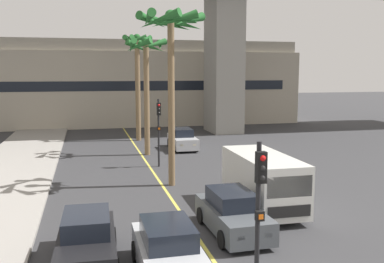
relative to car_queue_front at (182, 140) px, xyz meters
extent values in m
cube|color=#DBCC4C|center=(-3.36, -6.83, -0.72)|extent=(0.14, 56.00, 0.01)
cube|color=gray|center=(5.98, 8.51, 6.23)|extent=(2.80, 4.40, 13.91)
cube|color=#BCB29E|center=(-3.36, 17.50, 3.26)|extent=(39.73, 8.00, 7.97)
cube|color=gray|center=(-3.36, 17.50, 7.85)|extent=(38.93, 7.20, 1.20)
cube|color=black|center=(-3.36, 13.48, 3.66)|extent=(35.76, 0.04, 1.00)
cube|color=#B7BABF|center=(0.00, -0.03, -0.14)|extent=(1.78, 4.13, 0.80)
cube|color=black|center=(0.00, 0.12, 0.54)|extent=(1.44, 2.08, 0.60)
cube|color=#F2EDCC|center=(0.43, -2.05, -0.09)|extent=(0.24, 0.08, 0.14)
cube|color=#F2EDCC|center=(-0.51, -2.03, -0.09)|extent=(0.24, 0.08, 0.14)
cylinder|color=black|center=(0.78, -1.32, -0.40)|extent=(0.23, 0.64, 0.64)
cylinder|color=black|center=(-0.83, -1.29, -0.40)|extent=(0.23, 0.64, 0.64)
cylinder|color=black|center=(0.83, 1.22, -0.40)|extent=(0.23, 0.64, 0.64)
cylinder|color=black|center=(-0.78, 1.26, -0.40)|extent=(0.23, 0.64, 0.64)
cube|color=#4C5156|center=(-2.01, -17.57, -0.14)|extent=(1.80, 4.14, 0.80)
cube|color=black|center=(-2.01, -17.42, 0.54)|extent=(1.44, 2.08, 0.60)
cube|color=#F2EDCC|center=(-1.49, -19.57, -0.09)|extent=(0.24, 0.09, 0.14)
cube|color=#F2EDCC|center=(-2.43, -19.59, -0.09)|extent=(0.24, 0.09, 0.14)
cylinder|color=black|center=(-1.17, -18.82, -0.40)|extent=(0.24, 0.65, 0.64)
cylinder|color=black|center=(-2.79, -18.86, -0.40)|extent=(0.24, 0.65, 0.64)
cylinder|color=black|center=(-1.24, -16.28, -0.40)|extent=(0.24, 0.65, 0.64)
cylinder|color=black|center=(-2.85, -16.32, -0.40)|extent=(0.24, 0.65, 0.64)
cube|color=black|center=(-7.18, -18.99, -0.14)|extent=(1.82, 4.15, 0.80)
cube|color=black|center=(-7.18, -18.84, 0.54)|extent=(1.45, 2.09, 0.60)
cylinder|color=black|center=(-6.34, -17.74, -0.40)|extent=(0.24, 0.65, 0.64)
cylinder|color=black|center=(-7.95, -17.69, -0.40)|extent=(0.24, 0.65, 0.64)
cube|color=#B7BABF|center=(-4.91, -20.40, -0.14)|extent=(1.71, 4.10, 0.80)
cube|color=black|center=(-4.91, -20.25, 0.54)|extent=(1.40, 2.05, 0.60)
cylinder|color=black|center=(-4.10, -19.13, -0.40)|extent=(0.22, 0.64, 0.64)
cylinder|color=black|center=(-5.71, -19.13, -0.40)|extent=(0.22, 0.64, 0.64)
cube|color=silver|center=(0.13, -15.21, 0.59)|extent=(2.05, 5.22, 2.10)
cube|color=black|center=(0.10, -17.77, 0.94)|extent=(1.80, 0.10, 0.80)
cube|color=black|center=(0.10, -17.83, 0.01)|extent=(1.70, 0.08, 0.44)
cylinder|color=black|center=(1.06, -16.78, -0.34)|extent=(0.27, 0.76, 0.76)
cylinder|color=black|center=(-0.84, -16.76, -0.34)|extent=(0.27, 0.76, 0.76)
cylinder|color=black|center=(1.10, -13.66, -0.34)|extent=(0.27, 0.76, 0.76)
cylinder|color=black|center=(-0.80, -13.64, -0.34)|extent=(0.27, 0.76, 0.76)
cylinder|color=black|center=(-3.08, -22.49, 1.38)|extent=(0.12, 0.12, 4.20)
cube|color=black|center=(-3.08, -22.63, 2.88)|extent=(0.24, 0.20, 0.76)
sphere|color=red|center=(-3.08, -22.73, 3.12)|extent=(0.14, 0.14, 0.14)
sphere|color=black|center=(-3.08, -22.73, 2.88)|extent=(0.14, 0.14, 0.14)
sphere|color=black|center=(-3.08, -22.73, 2.64)|extent=(0.14, 0.14, 0.14)
cube|color=black|center=(-3.08, -22.61, 1.68)|extent=(0.20, 0.16, 0.24)
cube|color=orange|center=(-3.08, -22.69, 1.68)|extent=(0.12, 0.03, 0.12)
cylinder|color=black|center=(-2.77, -5.75, 1.38)|extent=(0.12, 0.12, 4.20)
cube|color=black|center=(-2.77, -5.89, 2.88)|extent=(0.24, 0.20, 0.76)
sphere|color=red|center=(-2.77, -5.99, 3.12)|extent=(0.14, 0.14, 0.14)
sphere|color=black|center=(-2.77, -5.99, 2.88)|extent=(0.14, 0.14, 0.14)
sphere|color=black|center=(-2.77, -5.99, 2.64)|extent=(0.14, 0.14, 0.14)
cube|color=black|center=(-2.77, -5.87, 1.68)|extent=(0.20, 0.16, 0.24)
cube|color=orange|center=(-2.77, -5.95, 1.68)|extent=(0.12, 0.03, 0.12)
cylinder|color=brown|center=(-2.86, -10.37, 3.50)|extent=(0.34, 0.34, 8.43)
sphere|color=#236028|center=(-2.86, -10.37, 7.86)|extent=(0.60, 0.60, 0.60)
cone|color=#236028|center=(-1.75, -10.45, 7.63)|extent=(0.59, 2.30, 0.88)
cone|color=#236028|center=(-2.06, -9.59, 7.55)|extent=(1.91, 1.93, 1.02)
cone|color=#236028|center=(-2.71, -9.27, 7.57)|extent=(2.31, 0.75, 0.99)
cone|color=#236028|center=(-3.66, -9.59, 7.66)|extent=(1.92, 1.93, 0.83)
cone|color=#236028|center=(-3.98, -10.39, 7.68)|extent=(0.46, 2.28, 0.79)
cone|color=#236028|center=(-3.57, -11.24, 7.54)|extent=(2.03, 1.78, 1.03)
cone|color=#236028|center=(-2.89, -11.49, 7.53)|extent=(2.28, 0.49, 1.06)
cone|color=#236028|center=(-2.13, -11.22, 7.57)|extent=(2.01, 1.82, 0.99)
cylinder|color=brown|center=(-2.76, 4.99, 3.54)|extent=(0.42, 0.42, 8.51)
sphere|color=#236028|center=(-2.76, 4.99, 7.94)|extent=(0.60, 0.60, 0.60)
cone|color=#236028|center=(-1.96, 5.09, 7.74)|extent=(0.65, 1.70, 0.81)
cone|color=#236028|center=(-2.19, 5.55, 7.59)|extent=(1.47, 1.47, 1.05)
cone|color=#236028|center=(-2.82, 5.79, 7.67)|extent=(1.69, 0.56, 0.94)
cone|color=#236028|center=(-3.49, 5.32, 7.70)|extent=(1.08, 1.70, 0.89)
cone|color=#236028|center=(-3.51, 4.72, 7.65)|extent=(0.96, 1.71, 0.96)
cone|color=#236028|center=(-2.84, 4.19, 7.74)|extent=(1.70, 0.62, 0.82)
cone|color=#236028|center=(-2.24, 4.37, 7.71)|extent=(1.56, 1.40, 0.87)
cylinder|color=brown|center=(-2.93, -1.73, 3.16)|extent=(0.38, 0.38, 7.75)
sphere|color=#236028|center=(-2.93, -1.73, 7.18)|extent=(0.60, 0.60, 0.60)
cone|color=#236028|center=(-1.98, -1.86, 6.91)|extent=(0.71, 2.02, 0.95)
cone|color=#236028|center=(-2.45, -0.90, 6.86)|extent=(1.92, 1.37, 1.04)
cone|color=#236028|center=(-3.37, -0.87, 6.84)|extent=(1.95, 1.28, 1.06)
cone|color=#236028|center=(-3.90, -1.78, 6.83)|extent=(0.54, 1.98, 1.08)
cone|color=#236028|center=(-3.51, -2.51, 6.84)|extent=(1.84, 1.53, 1.06)
cone|color=#236028|center=(-2.50, -2.60, 6.93)|extent=(1.97, 1.28, 0.92)
camera|label=1|loc=(-7.08, -32.11, 5.14)|focal=40.91mm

